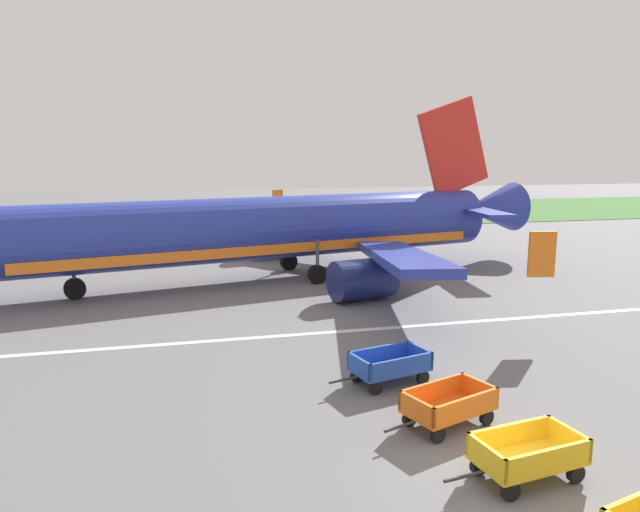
{
  "coord_description": "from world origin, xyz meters",
  "views": [
    {
      "loc": [
        -7.18,
        -10.86,
        7.57
      ],
      "look_at": [
        -0.99,
        14.92,
        2.8
      ],
      "focal_mm": 32.42,
      "sensor_mm": 36.0,
      "label": 1
    }
  ],
  "objects_px": {
    "baggage_cart_third_in_row": "(527,455)",
    "baggage_cart_far_end": "(390,366)",
    "airplane": "(280,229)",
    "baggage_cart_fourth_in_row": "(448,405)"
  },
  "relations": [
    {
      "from": "baggage_cart_third_in_row",
      "to": "baggage_cart_far_end",
      "type": "xyz_separation_m",
      "value": [
        -1.13,
        6.16,
        0.0
      ]
    },
    {
      "from": "airplane",
      "to": "baggage_cart_fourth_in_row",
      "type": "bearing_deg",
      "value": -86.1
    },
    {
      "from": "airplane",
      "to": "baggage_cart_fourth_in_row",
      "type": "xyz_separation_m",
      "value": [
        1.37,
        -20.07,
        -2.45
      ]
    },
    {
      "from": "airplane",
      "to": "baggage_cart_third_in_row",
      "type": "bearing_deg",
      "value": -85.11
    },
    {
      "from": "baggage_cart_third_in_row",
      "to": "baggage_cart_fourth_in_row",
      "type": "relative_size",
      "value": 1.01
    },
    {
      "from": "baggage_cart_third_in_row",
      "to": "baggage_cart_fourth_in_row",
      "type": "bearing_deg",
      "value": 101.59
    },
    {
      "from": "baggage_cart_fourth_in_row",
      "to": "airplane",
      "type": "bearing_deg",
      "value": 93.9
    },
    {
      "from": "airplane",
      "to": "baggage_cart_far_end",
      "type": "xyz_separation_m",
      "value": [
        0.83,
        -16.81,
        -2.45
      ]
    },
    {
      "from": "airplane",
      "to": "baggage_cart_far_end",
      "type": "distance_m",
      "value": 17.01
    },
    {
      "from": "baggage_cart_third_in_row",
      "to": "airplane",
      "type": "bearing_deg",
      "value": 94.89
    }
  ]
}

